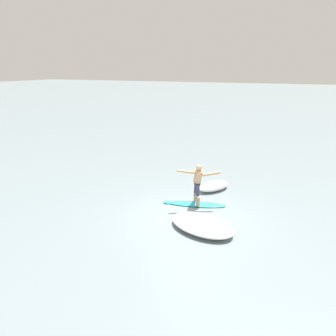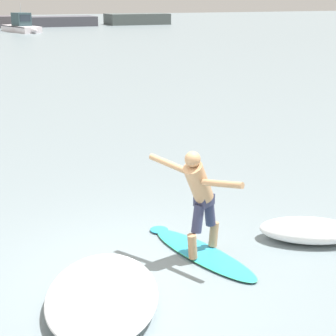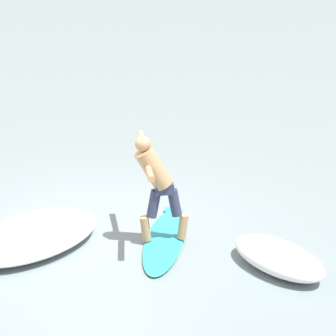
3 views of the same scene
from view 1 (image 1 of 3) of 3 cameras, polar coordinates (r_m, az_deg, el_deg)
The scene contains 5 objects.
ground_plane at distance 11.53m, azimuth 3.53°, elevation -8.26°, with size 200.00×200.00×0.00m, color gray.
surfboard at distance 12.40m, azimuth 4.80°, elevation -6.24°, with size 1.11×2.37×0.20m.
surfer at distance 11.93m, azimuth 5.20°, elevation -2.15°, with size 1.00×1.40×1.61m.
wave_foam_at_tail at distance 13.86m, azimuth 7.96°, elevation -3.13°, with size 1.70×1.39×0.35m.
wave_foam_at_nose at distance 10.60m, azimuth 5.93°, elevation -9.80°, with size 2.04×2.55×0.31m.
Camera 1 is at (-9.75, -3.67, 4.95)m, focal length 35.00 mm.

